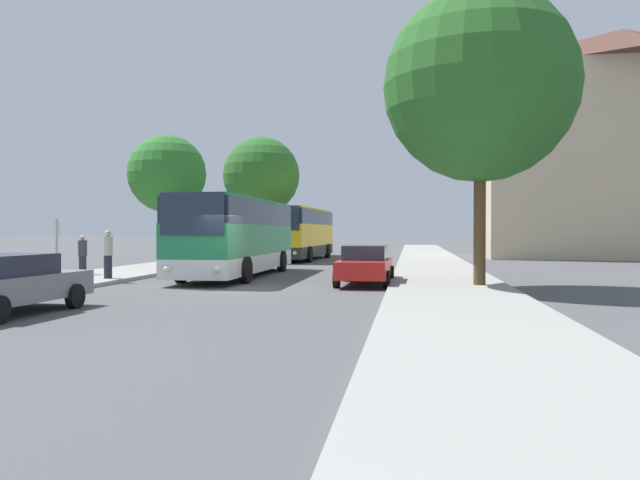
# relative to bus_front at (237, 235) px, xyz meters

# --- Properties ---
(ground_plane) EXTENTS (300.00, 300.00, 0.00)m
(ground_plane) POSITION_rel_bus_front_xyz_m (1.62, -5.20, -1.76)
(ground_plane) COLOR #4C4C4F
(ground_plane) RESTS_ON ground
(sidewalk_left) EXTENTS (4.00, 120.00, 0.15)m
(sidewalk_left) POSITION_rel_bus_front_xyz_m (-5.38, -5.20, -1.69)
(sidewalk_left) COLOR gray
(sidewalk_left) RESTS_ON ground_plane
(sidewalk_right) EXTENTS (4.00, 120.00, 0.15)m
(sidewalk_right) POSITION_rel_bus_front_xyz_m (8.62, -5.20, -1.69)
(sidewalk_right) COLOR gray
(sidewalk_right) RESTS_ON ground_plane
(building_right_background) EXTENTS (19.96, 10.65, 16.71)m
(building_right_background) POSITION_rel_bus_front_xyz_m (22.69, 22.52, 6.59)
(building_right_background) COLOR #C6B28E
(building_right_background) RESTS_ON ground_plane
(bus_front) EXTENTS (2.85, 11.44, 3.29)m
(bus_front) POSITION_rel_bus_front_xyz_m (0.00, 0.00, 0.00)
(bus_front) COLOR silver
(bus_front) RESTS_ON ground_plane
(bus_middle) EXTENTS (3.14, 11.52, 3.45)m
(bus_middle) POSITION_rel_bus_front_xyz_m (0.01, 15.43, 0.08)
(bus_middle) COLOR #2D2D2D
(bus_middle) RESTS_ON ground_plane
(parked_car_left_curb) EXTENTS (2.28, 4.61, 1.41)m
(parked_car_left_curb) POSITION_rel_bus_front_xyz_m (-2.07, -12.61, -1.01)
(parked_car_left_curb) COLOR slate
(parked_car_left_curb) RESTS_ON ground_plane
(parked_car_right_near) EXTENTS (1.99, 4.65, 1.43)m
(parked_car_right_near) POSITION_rel_bus_front_xyz_m (5.73, -3.20, -1.01)
(parked_car_right_near) COLOR red
(parked_car_right_near) RESTS_ON ground_plane
(bus_stop_sign) EXTENTS (0.08, 0.45, 2.25)m
(bus_stop_sign) POSITION_rel_bus_front_xyz_m (-5.83, -4.13, -0.21)
(bus_stop_sign) COLOR gray
(bus_stop_sign) RESTS_ON sidewalk_left
(pedestrian_waiting_near) EXTENTS (0.36, 0.36, 1.83)m
(pedestrian_waiting_near) POSITION_rel_bus_front_xyz_m (-4.05, -3.61, -0.68)
(pedestrian_waiting_near) COLOR #23232D
(pedestrian_waiting_near) RESTS_ON sidewalk_left
(pedestrian_waiting_far) EXTENTS (0.36, 0.36, 1.62)m
(pedestrian_waiting_far) POSITION_rel_bus_front_xyz_m (-6.15, -1.69, -0.80)
(pedestrian_waiting_far) COLOR #23232D
(pedestrian_waiting_far) RESTS_ON sidewalk_left
(tree_left_near) EXTENTS (6.15, 6.15, 9.34)m
(tree_left_near) POSITION_rel_bus_front_xyz_m (-4.53, 23.08, 4.64)
(tree_left_near) COLOR #513D23
(tree_left_near) RESTS_ON sidewalk_left
(tree_left_far) EXTENTS (4.10, 4.10, 6.87)m
(tree_left_far) POSITION_rel_bus_front_xyz_m (-5.37, 5.50, 3.19)
(tree_left_far) COLOR #513D23
(tree_left_far) RESTS_ON sidewalk_left
(tree_right_near) EXTENTS (6.46, 6.46, 9.91)m
(tree_right_near) POSITION_rel_bus_front_xyz_m (9.65, -4.41, 5.06)
(tree_right_near) COLOR #513D23
(tree_right_near) RESTS_ON sidewalk_right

